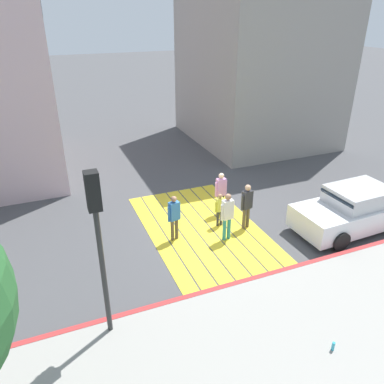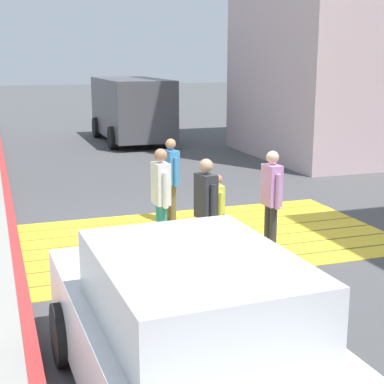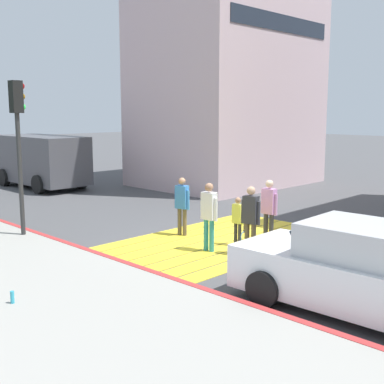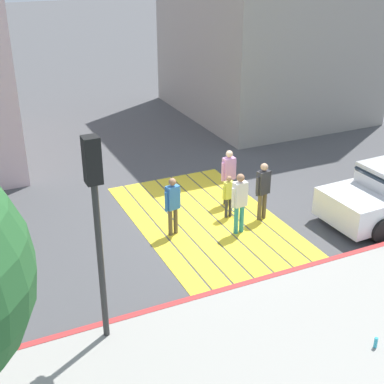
% 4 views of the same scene
% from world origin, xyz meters
% --- Properties ---
extents(ground_plane, '(120.00, 120.00, 0.00)m').
position_xyz_m(ground_plane, '(0.00, 0.00, 0.00)').
color(ground_plane, '#4C4C4F').
extents(crosswalk_stripes, '(6.40, 3.80, 0.01)m').
position_xyz_m(crosswalk_stripes, '(0.00, -0.00, 0.01)').
color(crosswalk_stripes, yellow).
rests_on(crosswalk_stripes, ground).
extents(sidewalk_west, '(4.80, 40.00, 0.12)m').
position_xyz_m(sidewalk_west, '(-5.60, 0.00, 0.06)').
color(sidewalk_west, '#9E9B93').
rests_on(sidewalk_west, ground).
extents(curb_painted, '(0.16, 40.00, 0.13)m').
position_xyz_m(curb_painted, '(-3.25, 0.00, 0.07)').
color(curb_painted, '#BC3333').
rests_on(curb_painted, ground).
extents(building_far_south, '(8.00, 7.04, 10.60)m').
position_xyz_m(building_far_south, '(8.50, -7.06, 5.30)').
color(building_far_south, gray).
rests_on(building_far_south, ground).
extents(car_parked_near_curb, '(2.09, 4.36, 1.57)m').
position_xyz_m(car_parked_near_curb, '(-2.00, -4.92, 0.73)').
color(car_parked_near_curb, white).
rests_on(car_parked_near_curb, ground).
extents(traffic_light_corner, '(0.39, 0.28, 4.24)m').
position_xyz_m(traffic_light_corner, '(-3.58, 3.99, 3.04)').
color(traffic_light_corner, '#2D2D2D').
rests_on(traffic_light_corner, ground).
extents(water_bottle, '(0.07, 0.07, 0.22)m').
position_xyz_m(water_bottle, '(-6.13, -0.54, 0.23)').
color(water_bottle, '#33A5BF').
rests_on(water_bottle, sidewalk_west).
extents(pedestrian_adult_lead, '(0.23, 0.49, 1.69)m').
position_xyz_m(pedestrian_adult_lead, '(0.71, -1.06, 0.98)').
color(pedestrian_adult_lead, '#333338').
rests_on(pedestrian_adult_lead, ground).
extents(pedestrian_adult_trailing, '(0.28, 0.49, 1.69)m').
position_xyz_m(pedestrian_adult_trailing, '(-0.56, -1.44, 0.98)').
color(pedestrian_adult_trailing, brown).
rests_on(pedestrian_adult_trailing, ground).
extents(pedestrian_adult_side, '(0.25, 0.50, 1.72)m').
position_xyz_m(pedestrian_adult_side, '(-0.97, -0.47, 1.00)').
color(pedestrian_adult_side, teal).
rests_on(pedestrian_adult_side, ground).
extents(pedestrian_teen_behind, '(0.27, 0.47, 1.64)m').
position_xyz_m(pedestrian_teen_behind, '(-0.31, 1.15, 0.95)').
color(pedestrian_teen_behind, brown).
rests_on(pedestrian_teen_behind, ground).
extents(pedestrian_child_with_racket, '(0.28, 0.39, 1.27)m').
position_xyz_m(pedestrian_child_with_racket, '(-0.06, -0.66, 0.71)').
color(pedestrian_child_with_racket, '#333338').
rests_on(pedestrian_child_with_racket, ground).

